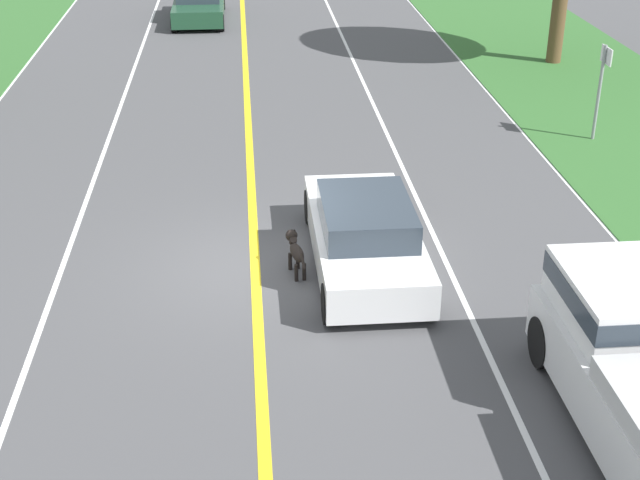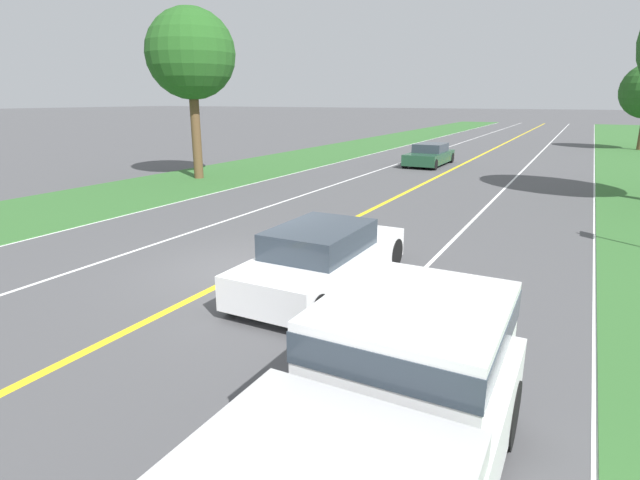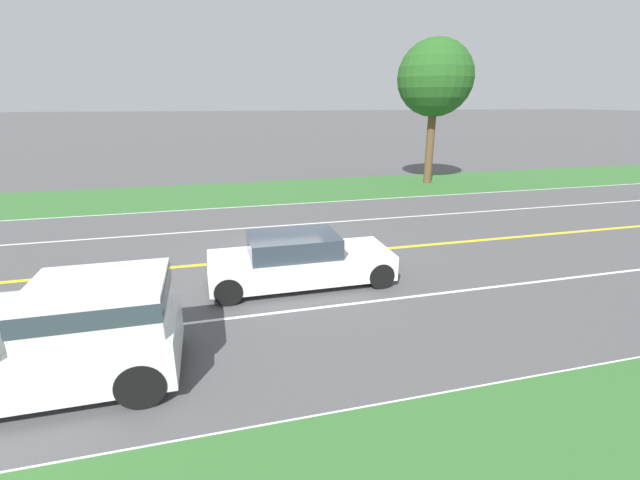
% 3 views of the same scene
% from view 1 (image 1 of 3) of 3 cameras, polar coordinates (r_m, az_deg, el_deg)
% --- Properties ---
extents(ground_plane, '(400.00, 400.00, 0.00)m').
position_cam_1_polar(ground_plane, '(16.21, -4.16, -1.79)').
color(ground_plane, '#4C4C4F').
extents(centre_divider_line, '(0.18, 160.00, 0.01)m').
position_cam_1_polar(centre_divider_line, '(16.21, -4.16, -1.78)').
color(centre_divider_line, yellow).
rests_on(centre_divider_line, ground).
extents(lane_edge_line_right, '(0.14, 160.00, 0.01)m').
position_cam_1_polar(lane_edge_line_right, '(17.69, 19.13, -0.74)').
color(lane_edge_line_right, white).
rests_on(lane_edge_line_right, ground).
extents(lane_dash_same_dir, '(0.10, 160.00, 0.01)m').
position_cam_1_polar(lane_dash_same_dir, '(16.60, 8.00, -1.26)').
color(lane_dash_same_dir, white).
rests_on(lane_dash_same_dir, ground).
extents(lane_dash_oncoming, '(0.10, 160.00, 0.01)m').
position_cam_1_polar(lane_dash_oncoming, '(16.57, -16.36, -2.21)').
color(lane_dash_oncoming, white).
rests_on(lane_dash_oncoming, ground).
extents(ego_car, '(1.86, 4.69, 1.34)m').
position_cam_1_polar(ego_car, '(15.98, 2.88, 0.35)').
color(ego_car, white).
rests_on(ego_car, ground).
extents(dog, '(0.36, 1.12, 0.73)m').
position_cam_1_polar(dog, '(15.83, -1.57, -0.63)').
color(dog, black).
rests_on(dog, ground).
extents(oncoming_car, '(1.91, 4.52, 1.26)m').
position_cam_1_polar(oncoming_car, '(35.37, -7.76, 14.71)').
color(oncoming_car, '#1E472D').
rests_on(oncoming_car, ground).
extents(street_sign, '(0.11, 0.64, 2.38)m').
position_cam_1_polar(street_sign, '(22.92, 17.57, 9.68)').
color(street_sign, gray).
rests_on(street_sign, ground).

